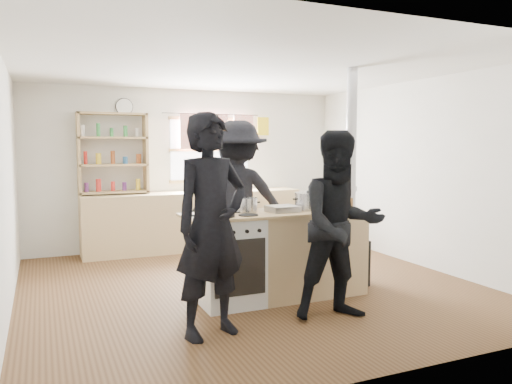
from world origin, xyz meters
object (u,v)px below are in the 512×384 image
(thermos, at_px, (246,181))
(stockpot_stove, at_px, (247,205))
(cooking_island, at_px, (281,254))
(roast_tray, at_px, (283,208))
(person_far, at_px, (237,200))
(bread_board, at_px, (342,204))
(person_near_right, at_px, (341,226))
(stockpot_counter, at_px, (308,201))
(person_near_left, at_px, (211,225))
(skillet_greens, at_px, (219,214))
(flue_heater, at_px, (350,230))

(thermos, distance_m, stockpot_stove, 2.89)
(cooking_island, xyz_separation_m, roast_tray, (-0.01, -0.03, 0.50))
(stockpot_stove, bearing_deg, person_far, 75.53)
(bread_board, bearing_deg, person_near_right, -123.84)
(stockpot_counter, relative_size, person_near_left, 0.15)
(cooking_island, xyz_separation_m, person_far, (-0.14, 0.94, 0.49))
(stockpot_counter, bearing_deg, person_near_right, -96.73)
(cooking_island, xyz_separation_m, bread_board, (0.69, -0.10, 0.51))
(skillet_greens, xyz_separation_m, stockpot_counter, (1.05, 0.12, 0.07))
(flue_heater, bearing_deg, person_far, 143.32)
(person_near_left, relative_size, person_near_right, 1.08)
(bread_board, xyz_separation_m, person_near_right, (-0.47, -0.70, -0.10))
(roast_tray, bearing_deg, thermos, 75.41)
(flue_heater, xyz_separation_m, person_far, (-1.09, 0.81, 0.32))
(thermos, distance_m, stockpot_counter, 2.80)
(roast_tray, relative_size, person_far, 0.17)
(skillet_greens, xyz_separation_m, roast_tray, (0.73, 0.08, 0.01))
(flue_heater, bearing_deg, skillet_greens, -171.67)
(cooking_island, height_order, bread_board, bread_board)
(cooking_island, distance_m, stockpot_stove, 0.65)
(thermos, relative_size, bread_board, 0.99)
(cooking_island, xyz_separation_m, stockpot_stove, (-0.36, 0.09, 0.54))
(thermos, bearing_deg, skillet_greens, -116.88)
(stockpot_stove, distance_m, person_near_right, 1.06)
(person_near_left, bearing_deg, skillet_greens, 49.34)
(person_near_right, bearing_deg, roast_tray, 115.24)
(stockpot_counter, bearing_deg, thermos, 81.56)
(roast_tray, xyz_separation_m, person_near_left, (-1.02, -0.70, -0.01))
(stockpot_stove, relative_size, person_near_left, 0.11)
(roast_tray, relative_size, bread_board, 1.05)
(bread_board, distance_m, person_near_right, 0.85)
(thermos, xyz_separation_m, person_near_left, (-1.75, -3.50, -0.10))
(roast_tray, height_order, person_far, person_far)
(person_near_right, bearing_deg, stockpot_stove, 131.97)
(flue_heater, bearing_deg, stockpot_stove, -178.00)
(roast_tray, bearing_deg, bread_board, -5.50)
(person_near_left, bearing_deg, roast_tray, 18.48)
(skillet_greens, relative_size, person_near_right, 0.18)
(cooking_island, bearing_deg, person_near_left, -144.45)
(roast_tray, height_order, flue_heater, flue_heater)
(roast_tray, distance_m, stockpot_counter, 0.33)
(cooking_island, relative_size, person_far, 1.02)
(skillet_greens, xyz_separation_m, person_near_right, (0.96, -0.68, -0.08))
(stockpot_stove, bearing_deg, stockpot_counter, -7.34)
(skillet_greens, relative_size, person_near_left, 0.17)
(cooking_island, relative_size, bread_board, 6.33)
(skillet_greens, relative_size, person_far, 0.17)
(person_far, bearing_deg, bread_board, 148.52)
(stockpot_counter, distance_m, person_near_left, 1.52)
(cooking_island, distance_m, person_near_left, 1.35)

